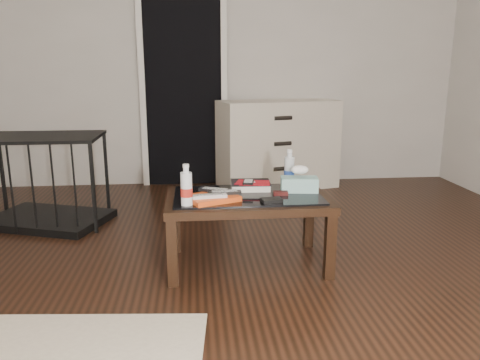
% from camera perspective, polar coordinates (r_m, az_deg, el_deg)
% --- Properties ---
extents(ground, '(5.00, 5.00, 0.00)m').
position_cam_1_polar(ground, '(2.80, 1.19, -12.49)').
color(ground, black).
rests_on(ground, ground).
extents(doorway, '(0.90, 0.08, 2.07)m').
position_cam_1_polar(doorway, '(4.96, -6.90, 11.14)').
color(doorway, black).
rests_on(doorway, ground).
extents(coffee_table, '(1.00, 0.60, 0.46)m').
position_cam_1_polar(coffee_table, '(2.91, 0.91, -2.99)').
color(coffee_table, black).
rests_on(coffee_table, ground).
extents(dresser, '(1.28, 0.77, 0.90)m').
position_cam_1_polar(dresser, '(4.86, 4.63, 4.34)').
color(dresser, beige).
rests_on(dresser, ground).
extents(pet_crate, '(1.05, 0.86, 0.71)m').
position_cam_1_polar(pet_crate, '(4.05, -22.53, -1.73)').
color(pet_crate, black).
rests_on(pet_crate, ground).
extents(magazines, '(0.34, 0.30, 0.03)m').
position_cam_1_polar(magazines, '(2.77, -3.33, -2.18)').
color(magazines, '#D74714').
rests_on(magazines, coffee_table).
extents(remote_silver, '(0.20, 0.08, 0.02)m').
position_cam_1_polar(remote_silver, '(2.72, -3.73, -1.94)').
color(remote_silver, silver).
rests_on(remote_silver, magazines).
extents(remote_black_front, '(0.20, 0.06, 0.02)m').
position_cam_1_polar(remote_black_front, '(2.79, -1.91, -1.51)').
color(remote_black_front, black).
rests_on(remote_black_front, magazines).
extents(remote_black_back, '(0.20, 0.12, 0.02)m').
position_cam_1_polar(remote_black_back, '(2.84, -3.07, -1.22)').
color(remote_black_back, black).
rests_on(remote_black_back, magazines).
extents(textbook, '(0.26, 0.21, 0.05)m').
position_cam_1_polar(textbook, '(3.02, 1.30, -0.66)').
color(textbook, black).
rests_on(textbook, coffee_table).
extents(dvd_mailers, '(0.22, 0.18, 0.01)m').
position_cam_1_polar(dvd_mailers, '(2.99, 1.36, -0.29)').
color(dvd_mailers, '#B10B16').
rests_on(dvd_mailers, textbook).
extents(ipod, '(0.08, 0.11, 0.02)m').
position_cam_1_polar(ipod, '(2.96, 1.03, -0.23)').
color(ipod, black).
rests_on(ipod, dvd_mailers).
extents(flip_phone, '(0.09, 0.05, 0.02)m').
position_cam_1_polar(flip_phone, '(2.89, 4.96, -1.61)').
color(flip_phone, black).
rests_on(flip_phone, coffee_table).
extents(wallet, '(0.13, 0.09, 0.02)m').
position_cam_1_polar(wallet, '(2.74, 3.87, -2.46)').
color(wallet, black).
rests_on(wallet, coffee_table).
extents(water_bottle_left, '(0.08, 0.08, 0.24)m').
position_cam_1_polar(water_bottle_left, '(2.66, -6.56, -0.58)').
color(water_bottle_left, silver).
rests_on(water_bottle_left, coffee_table).
extents(water_bottle_right, '(0.08, 0.08, 0.24)m').
position_cam_1_polar(water_bottle_right, '(3.12, 6.02, 1.53)').
color(water_bottle_right, silver).
rests_on(water_bottle_right, coffee_table).
extents(tissue_box, '(0.24, 0.15, 0.09)m').
position_cam_1_polar(tissue_box, '(2.98, 7.23, -0.53)').
color(tissue_box, teal).
rests_on(tissue_box, coffee_table).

